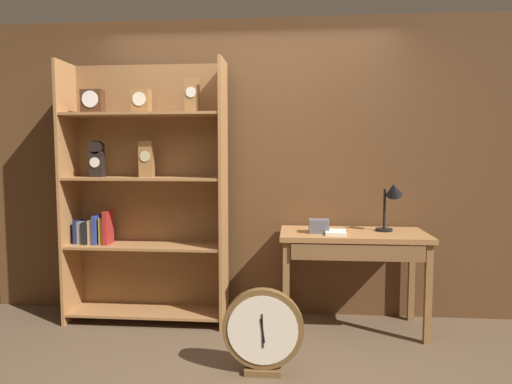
% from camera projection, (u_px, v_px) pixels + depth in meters
% --- Properties ---
extents(back_wood_panel, '(4.80, 0.05, 2.60)m').
position_uv_depth(back_wood_panel, '(251.00, 169.00, 3.99)').
color(back_wood_panel, brown).
rests_on(back_wood_panel, ground).
extents(bookshelf, '(1.35, 0.36, 2.19)m').
position_uv_depth(bookshelf, '(142.00, 194.00, 3.79)').
color(bookshelf, '#9E6B3D').
rests_on(bookshelf, ground).
extents(workbench, '(1.16, 0.58, 0.80)m').
position_uv_depth(workbench, '(353.00, 246.00, 3.59)').
color(workbench, '#9E6B3D').
rests_on(workbench, ground).
extents(desk_lamp, '(0.22, 0.22, 0.42)m').
position_uv_depth(desk_lamp, '(392.00, 198.00, 3.59)').
color(desk_lamp, black).
rests_on(desk_lamp, workbench).
extents(toolbox_small, '(0.16, 0.13, 0.11)m').
position_uv_depth(toolbox_small, '(319.00, 226.00, 3.57)').
color(toolbox_small, '#595960').
rests_on(toolbox_small, workbench).
extents(open_repair_manual, '(0.17, 0.23, 0.02)m').
position_uv_depth(open_repair_manual, '(336.00, 232.00, 3.52)').
color(open_repair_manual, silver).
rests_on(open_repair_manual, workbench).
extents(round_clock_large, '(0.53, 0.11, 0.57)m').
position_uv_depth(round_clock_large, '(263.00, 331.00, 2.89)').
color(round_clock_large, brown).
rests_on(round_clock_large, ground).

